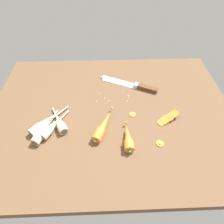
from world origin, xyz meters
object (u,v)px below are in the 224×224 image
chefs_knife (126,83)px  parsnip_front (51,128)px  whole_carrot_second (128,138)px  carrot_slice_stray_mid (132,114)px  parsnip_mid_right (44,124)px  parsnip_back (43,131)px  carrot_slice_stray_near (160,143)px  whole_carrot (103,126)px  carrot_slice_stack (168,118)px  parsnip_mid_left (60,123)px

chefs_knife → parsnip_front: 47.64cm
whole_carrot_second → carrot_slice_stray_mid: whole_carrot_second is taller
whole_carrot_second → parsnip_mid_right: whole_carrot_second is taller
parsnip_back → carrot_slice_stray_near: parsnip_back is taller
whole_carrot → carrot_slice_stray_near: whole_carrot is taller
whole_carrot → carrot_slice_stray_mid: 16.47cm
whole_carrot → parsnip_mid_right: bearing=174.8°
parsnip_mid_right → whole_carrot: bearing=-5.2°
parsnip_mid_right → carrot_slice_stray_mid: size_ratio=5.74×
whole_carrot → carrot_slice_stray_mid: bearing=29.5°
carrot_slice_stray_near → carrot_slice_stack: bearing=64.3°
whole_carrot_second → carrot_slice_stray_mid: bearing=76.2°
whole_carrot → whole_carrot_second: bearing=-33.5°
chefs_knife → carrot_slice_stack: carrot_slice_stack is taller
carrot_slice_stray_mid → whole_carrot: bearing=-150.5°
chefs_knife → parsnip_back: size_ratio=1.67×
parsnip_front → carrot_slice_stray_mid: size_ratio=5.34×
whole_carrot_second → parsnip_mid_left: 31.52cm
whole_carrot → parsnip_mid_right: whole_carrot is taller
parsnip_front → parsnip_mid_right: (-3.75, 2.36, -0.00)cm
whole_carrot → carrot_slice_stack: whole_carrot is taller
chefs_knife → carrot_slice_stray_near: size_ratio=10.17×
chefs_knife → carrot_slice_stray_mid: chefs_knife is taller
chefs_knife → carrot_slice_stray_near: bearing=-74.5°
parsnip_mid_right → parsnip_back: 4.12cm
carrot_slice_stray_near → parsnip_front: bearing=169.4°
parsnip_front → carrot_slice_stray_near: (47.20, -8.83, -1.62)cm
whole_carrot_second → carrot_slice_stray_mid: (3.69, 15.04, -1.74)cm
whole_carrot_second → carrot_slice_stack: size_ratio=1.49×
parsnip_mid_left → parsnip_mid_right: size_ratio=0.90×
whole_carrot_second → carrot_slice_stray_mid: size_ratio=5.00×
chefs_knife → parsnip_mid_right: size_ratio=1.80×
whole_carrot_second → parsnip_mid_left: bearing=162.6°
carrot_slice_stack → carrot_slice_stray_mid: 16.71cm
carrot_slice_stack → parsnip_mid_right: bearing=-178.1°
carrot_slice_stack → parsnip_back: bearing=-174.0°
chefs_knife → parsnip_mid_left: bearing=-138.9°
chefs_knife → whole_carrot_second: size_ratio=2.06×
whole_carrot → parsnip_mid_right: 26.86cm
whole_carrot_second → carrot_slice_stack: (19.96, 11.34, -0.92)cm
parsnip_mid_right → carrot_slice_stack: (57.27, 1.92, -0.80)cm
carrot_slice_stray_mid → whole_carrot_second: bearing=-103.8°
carrot_slice_stack → chefs_knife: bearing=123.0°
chefs_knife → carrot_slice_stray_mid: (1.04, -22.95, -0.29)cm
whole_carrot → carrot_slice_stray_near: 25.80cm
whole_carrot_second → carrot_slice_stray_near: 13.87cm
parsnip_back → carrot_slice_stray_mid: parsnip_back is taller
carrot_slice_stray_near → carrot_slice_stray_mid: same height
parsnip_mid_left → parsnip_mid_right: 7.23cm
parsnip_back → carrot_slice_stray_mid: (40.67, 9.73, -1.62)cm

